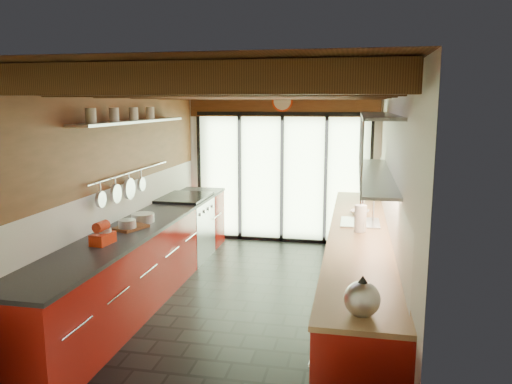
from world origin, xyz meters
TOP-DOWN VIEW (x-y plane):
  - ground at (0.00, 0.00)m, footprint 5.50×5.50m
  - room_shell at (0.00, 0.00)m, footprint 5.50×5.50m
  - ceiling_beams at (-0.00, 0.38)m, footprint 3.14×5.06m
  - glass_door at (0.00, 2.69)m, footprint 2.95×0.10m
  - left_counter at (-1.28, 0.00)m, footprint 0.68×5.00m
  - range_stove at (-1.28, 1.45)m, footprint 0.66×0.90m
  - right_counter at (1.27, 0.00)m, footprint 0.68×5.00m
  - sink_assembly at (1.29, 0.40)m, footprint 0.45×0.52m
  - upper_cabinets_right at (1.43, 0.30)m, footprint 0.34×3.00m
  - left_wall_fixtures at (-1.47, 0.14)m, footprint 0.28×2.60m
  - stand_mixer at (-1.27, -1.01)m, footprint 0.18×0.28m
  - pot_large at (-1.27, -0.46)m, footprint 0.23×0.23m
  - pot_small at (-1.27, -0.05)m, footprint 0.31×0.31m
  - cutting_board at (-1.27, -0.39)m, footprint 0.37×0.43m
  - kettle at (1.27, -2.25)m, footprint 0.30×0.33m
  - paper_towel at (1.27, -0.02)m, footprint 0.14×0.14m
  - soap_bottle at (1.27, -0.04)m, footprint 0.09×0.09m
  - bowl at (1.27, 0.87)m, footprint 0.28×0.28m

SIDE VIEW (x-z plane):
  - ground at x=0.00m, z-range 0.00..0.00m
  - right_counter at x=1.27m, z-range 0.00..0.92m
  - left_counter at x=-1.28m, z-range 0.00..0.92m
  - range_stove at x=-1.28m, z-range -0.01..0.96m
  - cutting_board at x=-1.27m, z-range 0.92..0.95m
  - bowl at x=1.27m, z-range 0.92..0.98m
  - sink_assembly at x=1.29m, z-range 0.75..1.17m
  - pot_small at x=-1.27m, z-range 0.92..1.02m
  - pot_large at x=-1.27m, z-range 0.92..1.04m
  - soap_bottle at x=1.27m, z-range 0.92..1.10m
  - stand_mixer at x=-1.27m, z-range 0.89..1.13m
  - kettle at x=1.27m, z-range 0.90..1.19m
  - paper_towel at x=1.27m, z-range 0.89..1.25m
  - room_shell at x=0.00m, z-range -1.10..4.40m
  - glass_door at x=0.00m, z-range 0.21..3.11m
  - upper_cabinets_right at x=1.43m, z-range 0.35..3.35m
  - left_wall_fixtures at x=-1.47m, z-range 1.40..2.36m
  - ceiling_beams at x=0.00m, z-range 0.01..4.91m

